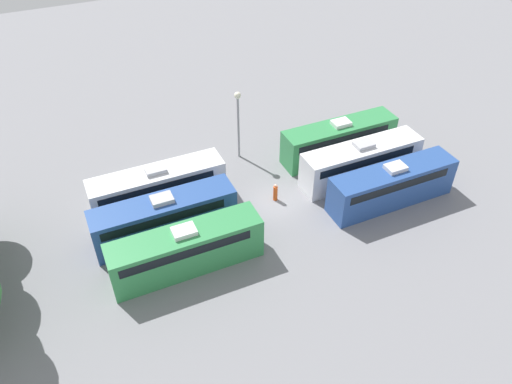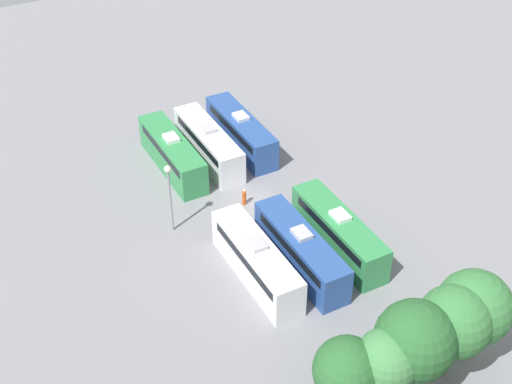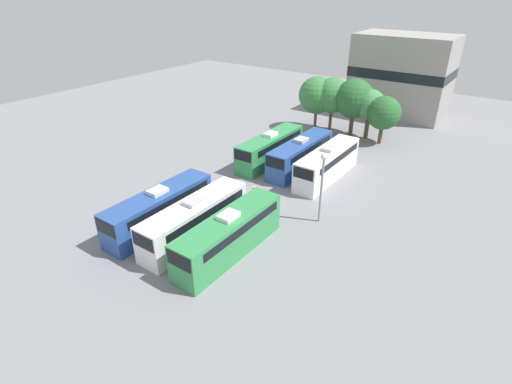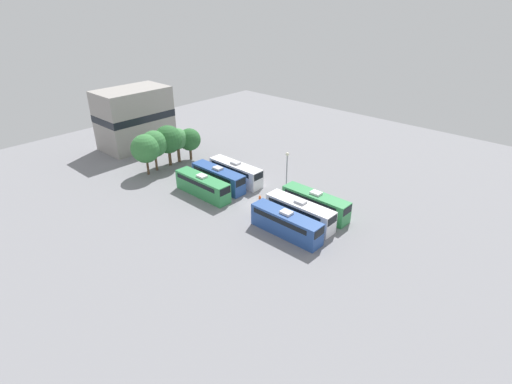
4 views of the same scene
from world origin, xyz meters
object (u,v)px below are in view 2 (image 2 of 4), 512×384
at_px(light_pole, 169,186).
at_px(bus_4, 301,250).
at_px(bus_0, 241,131).
at_px(bus_2, 173,153).
at_px(worker_person, 244,197).
at_px(tree_2, 415,341).
at_px(bus_5, 257,261).
at_px(tree_1, 454,322).
at_px(bus_1, 209,143).
at_px(tree_3, 386,361).
at_px(tree_0, 474,308).
at_px(tree_4, 347,370).
at_px(bus_3, 339,232).

bearing_deg(light_pole, bus_4, 128.37).
bearing_deg(bus_0, bus_2, 2.84).
bearing_deg(worker_person, tree_2, 89.98).
xyz_separation_m(bus_5, tree_1, (-6.65, 14.28, 3.35)).
height_order(bus_1, bus_4, same).
bearing_deg(light_pole, bus_2, -113.23).
bearing_deg(worker_person, bus_4, 91.22).
relative_size(bus_0, bus_1, 1.00).
relative_size(bus_0, tree_3, 1.61).
xyz_separation_m(tree_0, tree_3, (7.55, 0.67, -0.33)).
height_order(bus_0, bus_4, same).
height_order(tree_1, tree_2, tree_2).
distance_m(bus_5, tree_4, 13.88).
height_order(bus_2, bus_4, same).
bearing_deg(light_pole, bus_5, 112.40).
bearing_deg(bus_3, light_pole, -38.07).
xyz_separation_m(light_pole, tree_3, (-4.78, 23.03, 0.06)).
relative_size(bus_4, tree_3, 1.61).
xyz_separation_m(bus_5, tree_3, (-1.25, 14.48, 2.85)).
bearing_deg(bus_4, bus_1, -90.37).
relative_size(tree_3, tree_4, 1.06).
distance_m(tree_3, tree_4, 2.47).
height_order(bus_0, bus_3, same).
relative_size(bus_1, tree_0, 1.43).
distance_m(bus_4, tree_4, 14.11).
bearing_deg(bus_2, light_pole, 66.77).
relative_size(bus_1, tree_2, 1.38).
height_order(bus_3, tree_3, tree_3).
bearing_deg(worker_person, tree_1, 97.80).
bearing_deg(bus_0, tree_0, 92.35).
height_order(tree_1, tree_4, tree_1).
bearing_deg(bus_3, tree_1, 86.42).
xyz_separation_m(bus_4, tree_0, (-5.13, 13.27, 3.18)).
height_order(bus_0, bus_1, same).
distance_m(bus_2, tree_3, 31.55).
xyz_separation_m(bus_1, tree_2, (0.32, 31.19, 3.36)).
distance_m(tree_0, tree_1, 2.21).
bearing_deg(light_pole, tree_0, 118.86).
distance_m(bus_1, tree_0, 31.21).
height_order(bus_1, tree_3, tree_3).
height_order(bus_2, tree_1, tree_1).
xyz_separation_m(bus_0, tree_0, (-1.28, 31.10, 3.18)).
xyz_separation_m(tree_0, tree_4, (9.81, -0.17, -0.84)).
distance_m(bus_2, tree_0, 32.10).
distance_m(bus_3, tree_4, 16.17).
height_order(bus_1, bus_5, same).
xyz_separation_m(bus_0, light_pole, (11.05, 8.74, 2.78)).
height_order(bus_0, bus_5, same).
xyz_separation_m(bus_5, tree_2, (-3.47, 14.36, 3.36)).
bearing_deg(worker_person, bus_5, 68.56).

